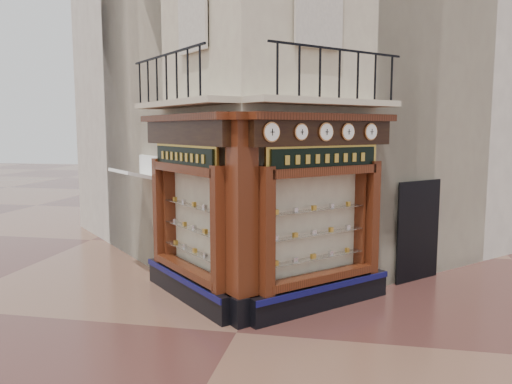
% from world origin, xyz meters
% --- Properties ---
extents(ground, '(80.00, 80.00, 0.00)m').
position_xyz_m(ground, '(0.00, 0.00, 0.00)').
color(ground, '#472621').
rests_on(ground, ground).
extents(main_building, '(11.31, 11.31, 12.00)m').
position_xyz_m(main_building, '(0.00, 6.16, 6.00)').
color(main_building, beige).
rests_on(main_building, ground).
extents(neighbour_left, '(11.31, 11.31, 11.00)m').
position_xyz_m(neighbour_left, '(-2.47, 8.63, 5.50)').
color(neighbour_left, beige).
rests_on(neighbour_left, ground).
extents(neighbour_right, '(11.31, 11.31, 11.00)m').
position_xyz_m(neighbour_right, '(2.47, 8.63, 5.50)').
color(neighbour_right, beige).
rests_on(neighbour_right, ground).
extents(shopfront_left, '(2.86, 2.86, 3.98)m').
position_xyz_m(shopfront_left, '(-1.41, 1.57, 1.98)').
color(shopfront_left, black).
rests_on(shopfront_left, ground).
extents(shopfront_right, '(2.86, 2.86, 3.98)m').
position_xyz_m(shopfront_right, '(1.41, 1.57, 1.98)').
color(shopfront_right, black).
rests_on(shopfront_right, ground).
extents(corner_pilaster, '(0.85, 0.85, 3.98)m').
position_xyz_m(corner_pilaster, '(0.00, 0.50, 1.95)').
color(corner_pilaster, black).
rests_on(corner_pilaster, ground).
extents(balcony, '(5.94, 2.97, 1.03)m').
position_xyz_m(balcony, '(0.00, 1.49, 4.22)').
color(balcony, beige).
rests_on(balcony, ground).
extents(clock_a, '(0.29, 0.29, 0.37)m').
position_xyz_m(clock_a, '(0.56, 0.45, 3.62)').
color(clock_a, '#BE773F').
rests_on(clock_a, ground).
extents(clock_b, '(0.26, 0.26, 0.32)m').
position_xyz_m(clock_b, '(1.04, 0.94, 3.62)').
color(clock_b, '#BE773F').
rests_on(clock_b, ground).
extents(clock_c, '(0.29, 0.29, 0.36)m').
position_xyz_m(clock_c, '(1.48, 1.37, 3.62)').
color(clock_c, '#BE773F').
rests_on(clock_c, ground).
extents(clock_d, '(0.28, 0.28, 0.34)m').
position_xyz_m(clock_d, '(1.89, 1.79, 3.62)').
color(clock_d, '#BE773F').
rests_on(clock_d, ground).
extents(clock_e, '(0.29, 0.29, 0.36)m').
position_xyz_m(clock_e, '(2.35, 2.25, 3.62)').
color(clock_e, '#BE773F').
rests_on(clock_e, ground).
extents(awning, '(1.65, 1.65, 0.29)m').
position_xyz_m(awning, '(-3.32, 3.12, 0.00)').
color(awning, white).
rests_on(awning, ground).
extents(signboard_left, '(2.01, 2.01, 0.54)m').
position_xyz_m(signboard_left, '(-1.46, 1.51, 3.10)').
color(signboard_left, gold).
rests_on(signboard_left, ground).
extents(signboard_right, '(2.07, 2.07, 0.55)m').
position_xyz_m(signboard_right, '(1.46, 1.51, 3.10)').
color(signboard_right, gold).
rests_on(signboard_right, ground).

